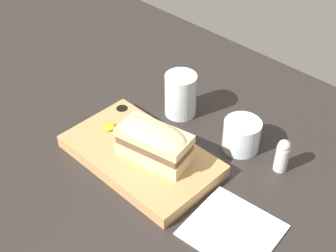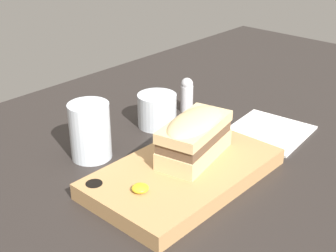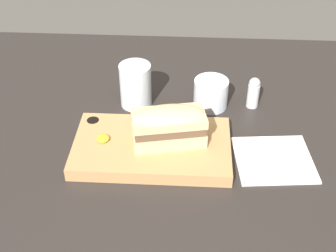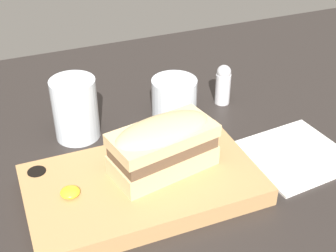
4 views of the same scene
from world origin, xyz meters
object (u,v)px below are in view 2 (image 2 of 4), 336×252
at_px(water_glass, 90,134).
at_px(salt_shaker, 187,94).
at_px(sandwich, 195,135).
at_px(napkin, 268,131).
at_px(wine_glass, 157,111).
at_px(serving_board, 184,173).

distance_m(water_glass, salt_shaker, 0.27).
bearing_deg(sandwich, napkin, -4.41).
xyz_separation_m(wine_glass, salt_shaker, (0.10, 0.00, 0.01)).
height_order(serving_board, salt_shaker, salt_shaker).
relative_size(sandwich, salt_shaker, 2.06).
height_order(water_glass, wine_glass, water_glass).
bearing_deg(water_glass, napkin, -31.48).
xyz_separation_m(serving_board, water_glass, (-0.05, 0.17, 0.03)).
bearing_deg(napkin, serving_board, 177.78).
xyz_separation_m(sandwich, napkin, (0.21, -0.02, -0.07)).
bearing_deg(wine_glass, napkin, -55.87).
relative_size(wine_glass, salt_shaker, 1.05).
bearing_deg(salt_shaker, wine_glass, -177.72).
distance_m(serving_board, wine_glass, 0.21).
bearing_deg(sandwich, water_glass, 117.14).
relative_size(serving_board, wine_glass, 4.03).
height_order(sandwich, water_glass, sandwich).
relative_size(sandwich, water_glass, 1.51).
xyz_separation_m(serving_board, napkin, (0.25, -0.01, -0.01)).
bearing_deg(wine_glass, serving_board, -124.77).
xyz_separation_m(wine_glass, napkin, (0.13, -0.18, -0.03)).
bearing_deg(serving_board, wine_glass, 55.23).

